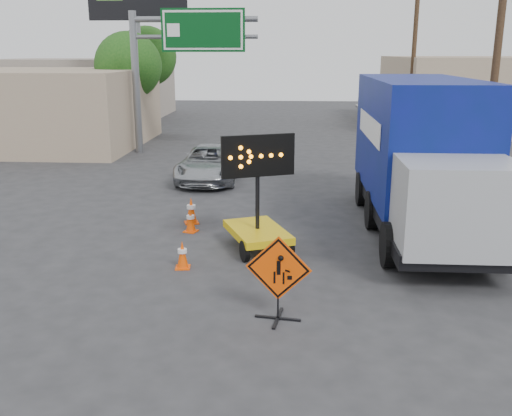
# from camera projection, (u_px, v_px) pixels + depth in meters

# --- Properties ---
(ground) EXTENTS (100.00, 100.00, 0.00)m
(ground) POSITION_uv_depth(u_px,v_px,m) (223.00, 312.00, 11.11)
(ground) COLOR #2D2D30
(ground) RESTS_ON ground
(curb_right) EXTENTS (0.40, 60.00, 0.12)m
(curb_right) POSITION_uv_depth(u_px,v_px,m) (428.00, 166.00, 25.05)
(curb_right) COLOR gray
(curb_right) RESTS_ON ground
(sidewalk_right) EXTENTS (4.00, 60.00, 0.15)m
(sidewalk_right) POSITION_uv_depth(u_px,v_px,m) (481.00, 166.00, 24.89)
(sidewalk_right) COLOR gray
(sidewalk_right) RESTS_ON ground
(storefront_left_near) EXTENTS (14.00, 10.00, 4.00)m
(storefront_left_near) POSITION_uv_depth(u_px,v_px,m) (11.00, 108.00, 30.76)
(storefront_left_near) COLOR tan
(storefront_left_near) RESTS_ON ground
(storefront_left_far) EXTENTS (12.00, 10.00, 4.40)m
(storefront_left_far) POSITION_uv_depth(u_px,v_px,m) (85.00, 88.00, 44.24)
(storefront_left_far) COLOR #A29287
(storefront_left_far) RESTS_ON ground
(building_right_far) EXTENTS (10.00, 14.00, 4.60)m
(building_right_far) POSITION_uv_depth(u_px,v_px,m) (469.00, 92.00, 38.50)
(building_right_far) COLOR tan
(building_right_far) RESTS_ON ground
(highway_gantry) EXTENTS (6.18, 0.38, 6.90)m
(highway_gantry) POSITION_uv_depth(u_px,v_px,m) (176.00, 48.00, 27.34)
(highway_gantry) COLOR slate
(highway_gantry) RESTS_ON ground
(billboard) EXTENTS (6.10, 0.54, 9.85)m
(billboard) POSITION_uv_depth(u_px,v_px,m) (138.00, 10.00, 34.61)
(billboard) COLOR slate
(billboard) RESTS_ON ground
(utility_pole_near) EXTENTS (1.80, 0.26, 9.00)m
(utility_pole_near) POSITION_uv_depth(u_px,v_px,m) (497.00, 59.00, 18.96)
(utility_pole_near) COLOR #47301E
(utility_pole_near) RESTS_ON ground
(utility_pole_far) EXTENTS (1.80, 0.26, 9.00)m
(utility_pole_far) POSITION_uv_depth(u_px,v_px,m) (414.00, 56.00, 32.43)
(utility_pole_far) COLOR #47301E
(utility_pole_far) RESTS_ON ground
(tree_left_near) EXTENTS (3.71, 3.71, 6.03)m
(tree_left_near) POSITION_uv_depth(u_px,v_px,m) (128.00, 66.00, 31.71)
(tree_left_near) COLOR #47301E
(tree_left_near) RESTS_ON ground
(tree_left_far) EXTENTS (4.10, 4.10, 6.66)m
(tree_left_far) POSITION_uv_depth(u_px,v_px,m) (147.00, 57.00, 39.36)
(tree_left_far) COLOR #47301E
(tree_left_far) RESTS_ON ground
(construction_sign) EXTENTS (1.24, 0.88, 1.66)m
(construction_sign) POSITION_uv_depth(u_px,v_px,m) (278.00, 276.00, 10.59)
(construction_sign) COLOR black
(construction_sign) RESTS_ON ground
(arrow_board) EXTENTS (1.95, 2.40, 2.97)m
(arrow_board) POSITION_uv_depth(u_px,v_px,m) (257.00, 225.00, 14.49)
(arrow_board) COLOR #DEB60C
(arrow_board) RESTS_ON ground
(pickup_truck) EXTENTS (2.33, 4.90, 1.35)m
(pickup_truck) POSITION_uv_depth(u_px,v_px,m) (211.00, 163.00, 22.43)
(pickup_truck) COLOR #A8ABAF
(pickup_truck) RESTS_ON ground
(box_truck) EXTENTS (2.85, 8.83, 4.19)m
(box_truck) POSITION_uv_depth(u_px,v_px,m) (421.00, 164.00, 15.79)
(box_truck) COLOR black
(box_truck) RESTS_ON ground
(cone_a) EXTENTS (0.37, 0.37, 0.67)m
(cone_a) POSITION_uv_depth(u_px,v_px,m) (182.00, 254.00, 13.31)
(cone_a) COLOR #FF4C05
(cone_a) RESTS_ON ground
(cone_b) EXTENTS (0.44, 0.44, 0.68)m
(cone_b) POSITION_uv_depth(u_px,v_px,m) (191.00, 220.00, 16.00)
(cone_b) COLOR #FF4C05
(cone_b) RESTS_ON ground
(cone_c) EXTENTS (0.51, 0.51, 0.79)m
(cone_c) POSITION_uv_depth(u_px,v_px,m) (191.00, 210.00, 16.79)
(cone_c) COLOR #FF4C05
(cone_c) RESTS_ON ground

